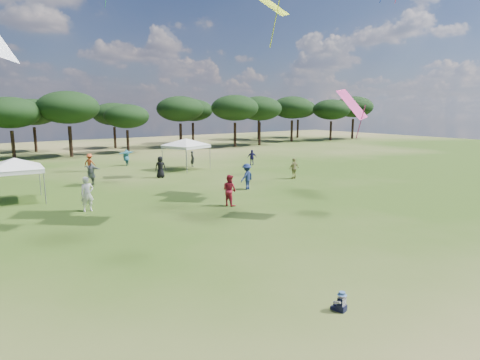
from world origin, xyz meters
name	(u,v)px	position (x,y,z in m)	size (l,w,h in m)	color
ground	(380,346)	(0.00, 0.00, 0.00)	(140.00, 140.00, 0.00)	#375319
tree_line	(54,110)	(2.39, 47.41, 5.42)	(108.78, 17.63, 7.77)	black
tent_left	(14,160)	(-5.00, 21.95, 2.58)	(5.97, 5.97, 3.00)	gray
tent_right	(186,140)	(9.52, 27.59, 2.76)	(6.29, 6.29, 3.19)	gray
toddler	(341,302)	(0.55, 1.67, 0.25)	(0.41, 0.45, 0.57)	black
festival_crowd	(115,174)	(1.64, 23.92, 0.83)	(29.80, 20.79, 1.93)	#303135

